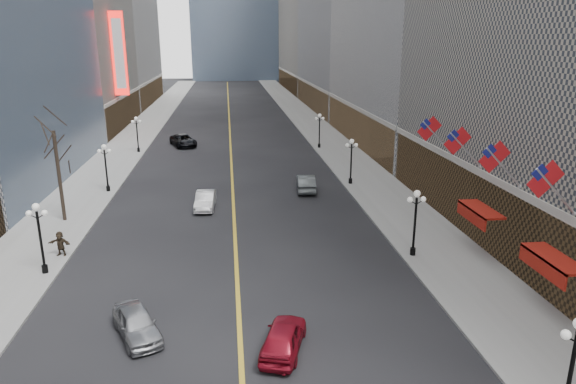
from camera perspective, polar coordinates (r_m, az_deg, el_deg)
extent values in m
cube|color=gray|center=(73.37, 4.63, 5.57)|extent=(6.00, 230.00, 0.15)
cube|color=gray|center=(73.28, -17.46, 4.84)|extent=(6.00, 230.00, 0.15)
cube|color=gold|center=(81.82, -6.48, 6.61)|extent=(0.25, 200.00, 0.02)
cube|color=brown|center=(36.80, 24.17, -3.01)|extent=(2.80, 41.00, 5.00)
cube|color=brown|center=(72.01, 8.45, 7.28)|extent=(2.80, 35.00, 5.00)
cube|color=brown|center=(108.83, 3.25, 10.53)|extent=(2.80, 39.00, 5.00)
cube|color=brown|center=(151.20, 0.41, 12.25)|extent=(2.80, 45.00, 5.00)
cube|color=brown|center=(90.20, -18.47, 8.47)|extent=(2.80, 29.00, 5.00)
cube|color=brown|center=(123.49, -15.40, 10.69)|extent=(2.80, 37.00, 5.00)
cylinder|color=black|center=(22.34, 28.79, -17.82)|extent=(0.16, 0.16, 4.00)
sphere|color=white|center=(21.14, 28.50, -13.76)|extent=(0.36, 0.36, 0.36)
cylinder|color=black|center=(35.60, 13.70, -6.42)|extent=(0.36, 0.36, 0.50)
cylinder|color=black|center=(34.97, 13.89, -3.77)|extent=(0.16, 0.16, 4.00)
sphere|color=white|center=(34.25, 14.16, -0.16)|extent=(0.44, 0.44, 0.44)
sphere|color=white|center=(34.21, 13.40, -0.83)|extent=(0.36, 0.36, 0.36)
sphere|color=white|center=(34.53, 14.81, -0.77)|extent=(0.36, 0.36, 0.36)
cylinder|color=black|center=(51.90, 6.95, 1.24)|extent=(0.36, 0.36, 0.50)
cylinder|color=black|center=(51.46, 7.02, 3.12)|extent=(0.16, 0.16, 4.00)
sphere|color=white|center=(50.98, 7.11, 5.63)|extent=(0.44, 0.44, 0.44)
sphere|color=white|center=(50.96, 6.60, 5.19)|extent=(0.36, 0.36, 0.36)
sphere|color=white|center=(51.17, 7.58, 5.20)|extent=(0.36, 0.36, 0.36)
cylinder|color=black|center=(69.04, 3.48, 5.17)|extent=(0.36, 0.36, 0.50)
cylinder|color=black|center=(68.72, 3.51, 6.60)|extent=(0.16, 0.16, 4.00)
sphere|color=white|center=(68.36, 3.54, 8.50)|extent=(0.44, 0.44, 0.44)
sphere|color=white|center=(68.34, 3.16, 8.17)|extent=(0.36, 0.36, 0.36)
sphere|color=white|center=(68.50, 3.91, 8.17)|extent=(0.36, 0.36, 0.36)
cylinder|color=black|center=(35.45, -25.39, -7.72)|extent=(0.36, 0.36, 0.50)
cylinder|color=black|center=(34.81, -25.75, -5.09)|extent=(0.16, 0.16, 4.00)
sphere|color=white|center=(34.09, -26.23, -1.48)|extent=(0.44, 0.44, 0.44)
sphere|color=white|center=(34.36, -26.85, -2.14)|extent=(0.36, 0.36, 0.36)
sphere|color=white|center=(34.06, -25.43, -2.10)|extent=(0.36, 0.36, 0.36)
cylinder|color=black|center=(51.79, -19.35, 0.37)|extent=(0.36, 0.36, 0.50)
cylinder|color=black|center=(51.36, -19.54, 2.25)|extent=(0.16, 0.16, 4.00)
sphere|color=white|center=(50.88, -19.78, 4.76)|extent=(0.44, 0.44, 0.44)
sphere|color=white|center=(51.06, -20.23, 4.29)|extent=(0.36, 0.36, 0.36)
sphere|color=white|center=(50.85, -19.25, 4.34)|extent=(0.36, 0.36, 0.36)
cylinder|color=black|center=(68.97, -16.27, 4.52)|extent=(0.36, 0.36, 0.50)
cylinder|color=black|center=(68.64, -16.39, 5.95)|extent=(0.16, 0.16, 4.00)
sphere|color=white|center=(68.28, -16.54, 7.85)|extent=(0.44, 0.44, 0.44)
sphere|color=white|center=(68.42, -16.89, 7.49)|extent=(0.36, 0.36, 0.36)
sphere|color=white|center=(68.26, -16.14, 7.54)|extent=(0.36, 0.36, 0.36)
cylinder|color=#B2B2B7|center=(28.64, 27.63, 0.05)|extent=(2.49, 0.12, 2.49)
cube|color=red|center=(28.12, 26.70, 1.28)|extent=(1.94, 0.04, 1.94)
cube|color=navy|center=(27.85, 26.19, 1.96)|extent=(0.88, 0.06, 0.88)
cylinder|color=#B2B2B7|center=(32.73, 22.85, 2.52)|extent=(2.49, 0.12, 2.49)
cube|color=red|center=(32.28, 21.97, 3.63)|extent=(1.94, 0.04, 1.94)
cube|color=navy|center=(32.04, 21.48, 4.24)|extent=(0.88, 0.06, 0.88)
cylinder|color=#B2B2B7|center=(37.05, 19.15, 4.42)|extent=(2.49, 0.12, 2.49)
cube|color=red|center=(36.65, 18.32, 5.42)|extent=(1.94, 0.04, 1.94)
cube|color=navy|center=(36.44, 17.87, 5.96)|extent=(0.88, 0.06, 0.88)
cylinder|color=#B2B2B7|center=(41.52, 16.21, 5.91)|extent=(2.49, 0.12, 2.49)
cube|color=red|center=(41.16, 15.44, 6.81)|extent=(1.94, 0.04, 1.94)
cube|color=navy|center=(40.98, 15.02, 7.29)|extent=(0.88, 0.06, 0.88)
cube|color=maroon|center=(30.03, 27.51, -6.52)|extent=(1.40, 4.00, 0.15)
cube|color=maroon|center=(29.82, 26.36, -7.35)|extent=(0.10, 4.00, 0.90)
cube|color=maroon|center=(36.43, 20.66, -1.80)|extent=(1.40, 4.00, 0.15)
cube|color=maroon|center=(36.26, 19.68, -2.45)|extent=(0.10, 4.00, 0.90)
cube|color=red|center=(82.14, -18.29, 14.37)|extent=(2.00, 0.50, 12.00)
cube|color=white|center=(82.13, -18.25, 14.37)|extent=(1.40, 0.55, 10.00)
cylinder|color=#2D231C|center=(43.94, -24.07, 1.60)|extent=(0.28, 0.28, 7.20)
imported|color=#929498|center=(26.89, -16.46, -13.81)|extent=(3.27, 4.56, 1.44)
imported|color=silver|center=(44.78, -9.18, -0.90)|extent=(1.80, 4.51, 1.46)
imported|color=black|center=(71.84, -11.55, 5.64)|extent=(4.41, 6.28, 1.59)
imported|color=maroon|center=(24.80, -0.51, -15.84)|extent=(2.90, 4.56, 1.45)
imported|color=#4E5456|center=(49.40, 1.99, 1.03)|extent=(2.09, 4.91, 1.58)
imported|color=#2F251A|center=(37.49, -23.98, -5.26)|extent=(1.63, 0.86, 1.69)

